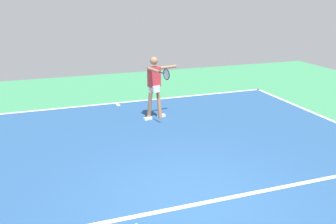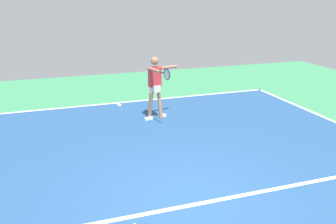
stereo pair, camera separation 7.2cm
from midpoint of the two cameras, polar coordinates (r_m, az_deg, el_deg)
ground_plane at (r=6.45m, az=3.67°, el=-13.72°), size 21.78×21.78×0.00m
court_surface at (r=6.45m, az=3.67°, el=-13.71°), size 10.87×12.61×0.00m
court_line_baseline_near at (r=12.00m, az=-7.75°, el=1.45°), size 10.87×0.10×0.01m
court_line_service at (r=6.33m, az=4.23°, el=-14.40°), size 8.15×0.10×0.01m
court_line_centre_mark at (r=11.81m, az=-7.55°, el=1.19°), size 0.10×0.30×0.01m
tennis_player at (r=10.10m, az=-1.74°, el=4.51°), size 1.06×1.27×1.79m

